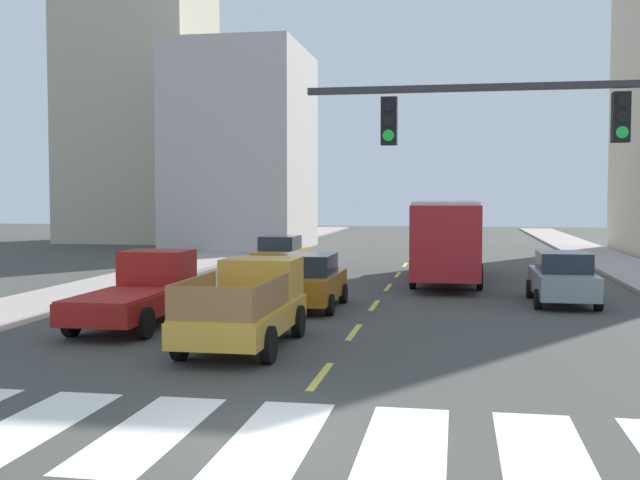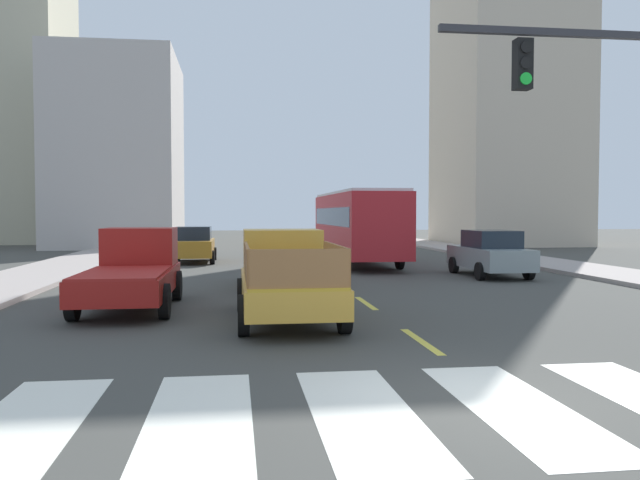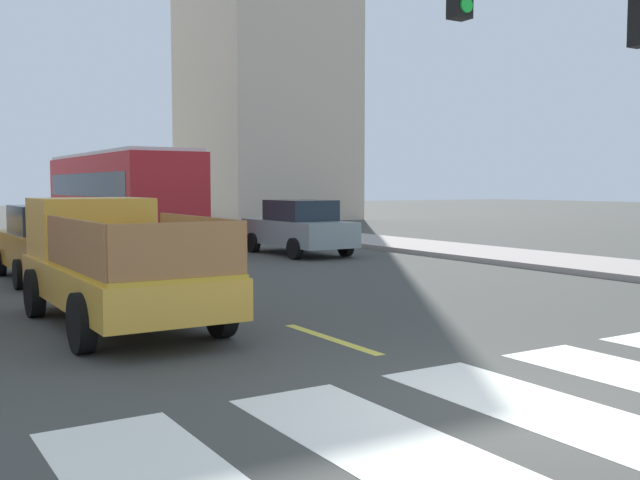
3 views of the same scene
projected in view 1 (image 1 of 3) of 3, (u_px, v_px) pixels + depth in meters
The scene contains 22 objects.
ground_plane at pixel (273, 439), 11.26m from camera, with size 160.00×160.00×0.00m, color #41413D.
sidewalk_left at pixel (118, 283), 30.82m from camera, with size 3.24×110.00×0.15m, color #A1958E.
crosswalk_stripe_2 at pixel (32, 425), 11.92m from camera, with size 1.21×3.95×0.01m, color white.
crosswalk_stripe_3 at pixel (149, 432), 11.59m from camera, with size 1.21×3.95×0.01m, color white.
crosswalk_stripe_4 at pixel (273, 439), 11.26m from camera, with size 1.21×3.95×0.01m, color white.
crosswalk_stripe_5 at pixel (404, 446), 10.93m from camera, with size 1.21×3.95×0.01m, color white.
crosswalk_stripe_6 at pixel (544, 454), 10.60m from camera, with size 1.21×3.95×0.01m, color white.
lane_dash_0 at pixel (321, 376), 15.19m from camera, with size 0.16×2.40×0.01m, color gold.
lane_dash_1 at pixel (354, 332), 20.11m from camera, with size 0.16×2.40×0.01m, color gold.
lane_dash_2 at pixel (374, 305), 25.02m from camera, with size 0.16×2.40×0.01m, color gold.
lane_dash_3 at pixel (388, 287), 29.94m from camera, with size 0.16×2.40×0.01m, color gold.
lane_dash_4 at pixel (398, 274), 34.85m from camera, with size 0.16×2.40×0.01m, color gold.
lane_dash_5 at pixel (405, 265), 39.77m from camera, with size 0.16×2.40×0.01m, color gold.
lane_dash_6 at pixel (411, 257), 44.68m from camera, with size 0.16×2.40×0.01m, color gold.
lane_dash_7 at pixel (416, 251), 49.60m from camera, with size 0.16×2.40×0.01m, color gold.
pickup_stakebed at pixel (249, 305), 18.41m from camera, with size 2.18×5.20×1.96m.
pickup_dark at pixel (141, 291), 21.26m from camera, with size 2.18×5.20×1.96m.
city_bus at pixel (447, 234), 32.11m from camera, with size 2.72×10.80×3.32m.
sedan_mid at pixel (563, 278), 25.24m from camera, with size 2.02×4.40×1.72m.
sedan_far at pixel (309, 281), 24.28m from camera, with size 2.02×4.40×1.72m.
sedan_near_right at pixel (281, 254), 35.43m from camera, with size 2.02×4.40×1.72m.
block_mid_right at pixel (243, 150), 51.66m from camera, with size 8.30×10.28×13.25m, color beige.
Camera 1 is at (2.61, -10.79, 3.53)m, focal length 43.50 mm.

